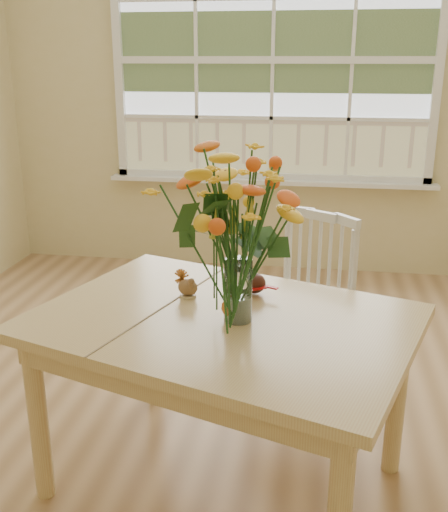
# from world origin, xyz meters

# --- Properties ---
(floor) EXTENTS (4.00, 4.50, 0.01)m
(floor) POSITION_xyz_m (0.00, 0.00, -0.01)
(floor) COLOR #9D754C
(floor) RESTS_ON ground
(wall_back) EXTENTS (4.00, 0.02, 2.70)m
(wall_back) POSITION_xyz_m (0.00, 2.25, 1.35)
(wall_back) COLOR beige
(wall_back) RESTS_ON floor
(window) EXTENTS (2.42, 0.12, 1.74)m
(window) POSITION_xyz_m (0.00, 2.21, 1.53)
(window) COLOR silver
(window) RESTS_ON wall_back
(dining_table) EXTENTS (1.52, 1.29, 0.69)m
(dining_table) POSITION_xyz_m (0.05, -0.30, 0.60)
(dining_table) COLOR tan
(dining_table) RESTS_ON floor
(windsor_chair) EXTENTS (0.55, 0.55, 0.88)m
(windsor_chair) POSITION_xyz_m (0.33, 0.39, 0.50)
(windsor_chair) COLOR white
(windsor_chair) RESTS_ON floor
(flower_vase) EXTENTS (0.46, 0.46, 0.55)m
(flower_vase) POSITION_xyz_m (0.11, -0.32, 1.02)
(flower_vase) COLOR white
(flower_vase) RESTS_ON dining_table
(pumpkin) EXTENTS (0.10, 0.10, 0.08)m
(pumpkin) POSITION_xyz_m (0.10, -0.31, 0.73)
(pumpkin) COLOR #C65517
(pumpkin) RESTS_ON dining_table
(turkey_figurine) EXTENTS (0.09, 0.08, 0.10)m
(turkey_figurine) POSITION_xyz_m (-0.11, -0.14, 0.73)
(turkey_figurine) COLOR #CCB78C
(turkey_figurine) RESTS_ON dining_table
(dark_gourd) EXTENTS (0.12, 0.09, 0.08)m
(dark_gourd) POSITION_xyz_m (0.14, -0.07, 0.73)
(dark_gourd) COLOR #38160F
(dark_gourd) RESTS_ON dining_table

